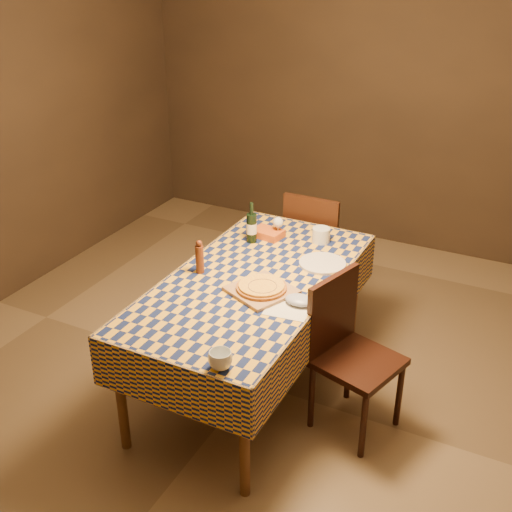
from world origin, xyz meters
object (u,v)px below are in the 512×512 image
at_px(white_plate, 322,263).
at_px(chair_far, 315,243).
at_px(pizza, 262,287).
at_px(bowl, 262,290).
at_px(chair_right, 347,346).
at_px(cutting_board, 262,290).
at_px(dining_table, 252,290).
at_px(wine_bottle, 252,227).

xyz_separation_m(white_plate, chair_far, (-0.34, 0.74, -0.26)).
bearing_deg(white_plate, pizza, -111.67).
bearing_deg(bowl, white_plate, 70.32).
bearing_deg(chair_right, white_plate, 128.02).
bearing_deg(pizza, bowl, -48.25).
bearing_deg(chair_right, cutting_board, -173.74).
xyz_separation_m(dining_table, chair_far, (-0.03, 1.10, -0.17)).
bearing_deg(chair_far, dining_table, -88.29).
relative_size(bowl, chair_far, 0.18).
xyz_separation_m(dining_table, bowl, (0.13, -0.13, 0.10)).
bearing_deg(pizza, white_plate, 68.33).
bearing_deg(dining_table, chair_far, 91.71).
distance_m(cutting_board, bowl, 0.03).
height_order(dining_table, pizza, pizza).
distance_m(cutting_board, chair_far, 1.25).
bearing_deg(pizza, chair_far, 97.04).
height_order(bowl, chair_far, chair_far).
xyz_separation_m(cutting_board, chair_right, (0.51, 0.06, -0.26)).
relative_size(cutting_board, chair_right, 0.35).
height_order(dining_table, cutting_board, cutting_board).
bearing_deg(chair_far, wine_bottle, -107.54).
distance_m(cutting_board, wine_bottle, 0.68).
height_order(dining_table, chair_far, chair_far).
distance_m(dining_table, wine_bottle, 0.55).
bearing_deg(cutting_board, chair_far, 97.04).
relative_size(bowl, white_plate, 0.57).
bearing_deg(bowl, pizza, 131.75).
xyz_separation_m(cutting_board, bowl, (0.01, -0.01, 0.02)).
relative_size(dining_table, white_plate, 6.35).
height_order(pizza, wine_bottle, wine_bottle).
bearing_deg(white_plate, chair_right, -51.98).
xyz_separation_m(cutting_board, white_plate, (0.19, 0.47, -0.00)).
distance_m(cutting_board, chair_right, 0.58).
height_order(chair_far, chair_right, same).
relative_size(pizza, chair_far, 0.38).
xyz_separation_m(wine_bottle, chair_right, (0.87, -0.51, -0.35)).
distance_m(dining_table, chair_right, 0.66).
distance_m(pizza, white_plate, 0.51).
bearing_deg(dining_table, white_plate, 49.67).
bearing_deg(chair_far, cutting_board, -82.96).
bearing_deg(chair_right, pizza, -173.74).
bearing_deg(chair_right, wine_bottle, 149.40).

